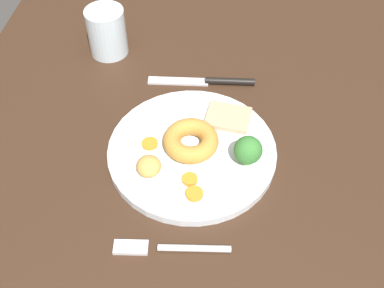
# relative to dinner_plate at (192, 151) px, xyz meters

# --- Properties ---
(dining_table) EXTENTS (1.20, 0.84, 0.04)m
(dining_table) POSITION_rel_dinner_plate_xyz_m (-0.03, -0.01, -0.02)
(dining_table) COLOR #382316
(dining_table) RESTS_ON ground
(dinner_plate) EXTENTS (0.25, 0.25, 0.01)m
(dinner_plate) POSITION_rel_dinner_plate_xyz_m (0.00, 0.00, 0.00)
(dinner_plate) COLOR white
(dinner_plate) RESTS_ON dining_table
(meat_slice_main) EXTENTS (0.06, 0.07, 0.01)m
(meat_slice_main) POSITION_rel_dinner_plate_xyz_m (0.07, -0.05, 0.01)
(meat_slice_main) COLOR tan
(meat_slice_main) RESTS_ON dinner_plate
(yorkshire_pudding) EXTENTS (0.08, 0.08, 0.03)m
(yorkshire_pudding) POSITION_rel_dinner_plate_xyz_m (0.00, 0.00, 0.02)
(yorkshire_pudding) COLOR #C68938
(yorkshire_pudding) RESTS_ON dinner_plate
(roast_potato_left) EXTENTS (0.05, 0.05, 0.03)m
(roast_potato_left) POSITION_rel_dinner_plate_xyz_m (-0.05, 0.06, 0.02)
(roast_potato_left) COLOR tan
(roast_potato_left) RESTS_ON dinner_plate
(carrot_coin_front) EXTENTS (0.02, 0.02, 0.01)m
(carrot_coin_front) POSITION_rel_dinner_plate_xyz_m (-0.08, -0.02, 0.01)
(carrot_coin_front) COLOR orange
(carrot_coin_front) RESTS_ON dinner_plate
(carrot_coin_back) EXTENTS (0.02, 0.02, 0.01)m
(carrot_coin_back) POSITION_rel_dinner_plate_xyz_m (-0.06, -0.00, 0.01)
(carrot_coin_back) COLOR orange
(carrot_coin_back) RESTS_ON dinner_plate
(carrot_coin_side) EXTENTS (0.02, 0.02, 0.00)m
(carrot_coin_side) POSITION_rel_dinner_plate_xyz_m (-0.00, 0.06, 0.01)
(carrot_coin_side) COLOR orange
(carrot_coin_side) RESTS_ON dinner_plate
(broccoli_floret) EXTENTS (0.04, 0.04, 0.05)m
(broccoli_floret) POSITION_rel_dinner_plate_xyz_m (-0.02, -0.08, 0.03)
(broccoli_floret) COLOR #8CB766
(broccoli_floret) RESTS_ON dinner_plate
(fork) EXTENTS (0.03, 0.15, 0.01)m
(fork) POSITION_rel_dinner_plate_xyz_m (-0.16, 0.01, -0.00)
(fork) COLOR silver
(fork) RESTS_ON dining_table
(knife) EXTENTS (0.03, 0.19, 0.01)m
(knife) POSITION_rel_dinner_plate_xyz_m (0.16, -0.01, -0.00)
(knife) COLOR black
(knife) RESTS_ON dining_table
(water_glass) EXTENTS (0.07, 0.07, 0.09)m
(water_glass) POSITION_rel_dinner_plate_xyz_m (0.23, 0.18, 0.04)
(water_glass) COLOR silver
(water_glass) RESTS_ON dining_table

